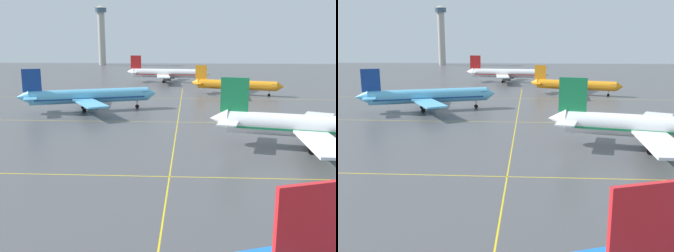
{
  "view_description": "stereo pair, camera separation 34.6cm",
  "coord_description": "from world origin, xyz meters",
  "views": [
    {
      "loc": [
        2.79,
        -17.28,
        19.72
      ],
      "look_at": [
        -0.72,
        44.87,
        5.54
      ],
      "focal_mm": 41.05,
      "sensor_mm": 36.0,
      "label": 1
    },
    {
      "loc": [
        3.13,
        -17.26,
        19.72
      ],
      "look_at": [
        -0.72,
        44.87,
        5.54
      ],
      "focal_mm": 41.05,
      "sensor_mm": 36.0,
      "label": 2
    }
  ],
  "objects": [
    {
      "name": "airliner_third_row",
      "position": [
        -25.3,
        87.28,
        4.09
      ],
      "size": [
        37.38,
        32.0,
        11.97
      ],
      "color": "#5BB7E5",
      "rests_on": "ground"
    },
    {
      "name": "taxiway_markings",
      "position": [
        0.0,
        54.67,
        0.0
      ],
      "size": [
        132.14,
        166.24,
        0.01
      ],
      "color": "yellow",
      "rests_on": "ground"
    },
    {
      "name": "airliner_far_left_stand",
      "position": [
        19.17,
        121.04,
        3.53
      ],
      "size": [
        32.8,
        27.96,
        10.35
      ],
      "color": "orange",
      "rests_on": "ground"
    },
    {
      "name": "airliner_far_right_stand",
      "position": [
        -7.46,
        160.36,
        4.15
      ],
      "size": [
        39.14,
        33.56,
        12.16
      ],
      "color": "white",
      "rests_on": "ground"
    },
    {
      "name": "airliner_second_row",
      "position": [
        26.39,
        50.5,
        4.36
      ],
      "size": [
        40.68,
        34.6,
        12.76
      ],
      "color": "white",
      "rests_on": "ground"
    },
    {
      "name": "control_tower",
      "position": [
        -64.28,
        278.02,
        25.19
      ],
      "size": [
        8.82,
        8.82,
        44.01
      ],
      "color": "#ADA89E",
      "rests_on": "ground"
    }
  ]
}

